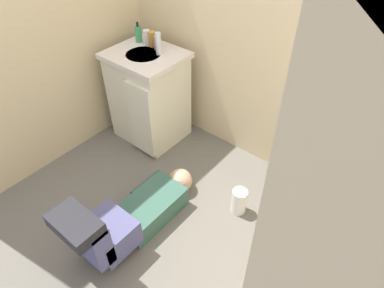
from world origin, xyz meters
name	(u,v)px	position (x,y,z in m)	size (l,w,h in m)	color
ground_plane	(163,213)	(0.00, 0.00, -0.02)	(2.72, 2.92, 0.04)	#635E56
wall_back	(252,12)	(0.00, 1.00, 1.20)	(2.38, 0.08, 2.40)	beige
wall_left	(28,14)	(-1.15, 0.00, 1.20)	(0.08, 1.92, 2.40)	beige
wall_right	(384,167)	(1.15, 0.00, 1.20)	(0.08, 1.92, 2.40)	beige
toilet	(304,170)	(0.73, 0.68, 0.37)	(0.36, 0.46, 0.75)	white
vanity_cabinet	(149,96)	(-0.70, 0.61, 0.42)	(0.60, 0.53, 0.82)	beige
faucet	(157,41)	(-0.71, 0.76, 0.87)	(0.02, 0.02, 0.10)	silver
person_plumber	(130,215)	(-0.05, -0.26, 0.18)	(0.39, 1.06, 0.52)	#33594C
tissue_box	(319,111)	(0.68, 0.77, 0.80)	(0.22, 0.11, 0.10)	silver
toiletry_bag	(343,119)	(0.83, 0.77, 0.81)	(0.12, 0.09, 0.11)	#B22D3F
soap_dispenser	(138,34)	(-0.90, 0.74, 0.89)	(0.06, 0.06, 0.17)	#37955D
bottle_white	(147,38)	(-0.80, 0.74, 0.88)	(0.06, 0.06, 0.13)	white
bottle_amber	(152,39)	(-0.75, 0.75, 0.88)	(0.06, 0.06, 0.12)	gold
bottle_pink	(157,43)	(-0.68, 0.73, 0.88)	(0.05, 0.05, 0.11)	pink
bottle_clear	(158,44)	(-0.61, 0.68, 0.91)	(0.05, 0.05, 0.17)	silver
paper_towel_roll	(239,201)	(0.43, 0.36, 0.10)	(0.11, 0.11, 0.21)	white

